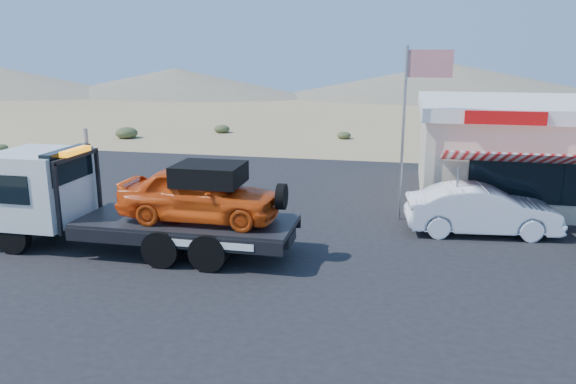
% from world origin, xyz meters
% --- Properties ---
extents(ground, '(120.00, 120.00, 0.00)m').
position_xyz_m(ground, '(0.00, 0.00, 0.00)').
color(ground, '#957C55').
rests_on(ground, ground).
extents(asphalt_lot, '(32.00, 24.00, 0.02)m').
position_xyz_m(asphalt_lot, '(2.00, 3.00, 0.01)').
color(asphalt_lot, black).
rests_on(asphalt_lot, ground).
extents(tow_truck, '(9.02, 2.68, 3.02)m').
position_xyz_m(tow_truck, '(-3.00, -0.27, 1.62)').
color(tow_truck, black).
rests_on(tow_truck, asphalt_lot).
extents(white_sedan, '(4.97, 2.18, 1.59)m').
position_xyz_m(white_sedan, '(7.33, 3.47, 0.81)').
color(white_sedan, white).
rests_on(white_sedan, asphalt_lot).
extents(jerky_store, '(10.40, 9.97, 3.90)m').
position_xyz_m(jerky_store, '(10.50, 8.97, 1.99)').
color(jerky_store, beige).
rests_on(jerky_store, asphalt_lot).
extents(flagpole, '(1.55, 0.10, 6.00)m').
position_xyz_m(flagpole, '(4.93, 4.50, 3.76)').
color(flagpole, '#99999E').
rests_on(flagpole, asphalt_lot).
extents(desert_scrub, '(22.99, 32.12, 0.80)m').
position_xyz_m(desert_scrub, '(-13.16, 12.51, 0.32)').
color(desert_scrub, '#364223').
rests_on(desert_scrub, ground).
extents(distant_hills, '(126.00, 48.00, 4.20)m').
position_xyz_m(distant_hills, '(-9.77, 55.14, 1.89)').
color(distant_hills, '#726B59').
rests_on(distant_hills, ground).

